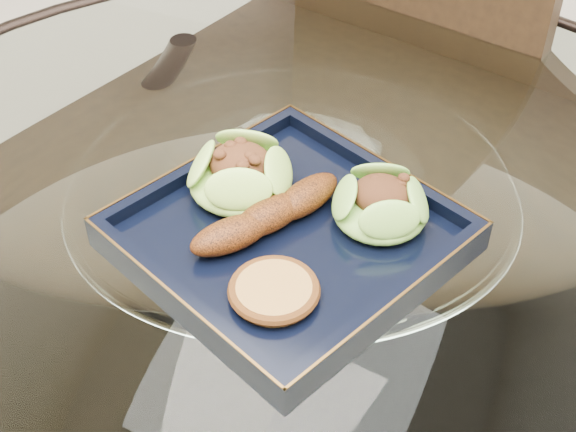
% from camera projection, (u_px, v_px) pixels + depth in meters
% --- Properties ---
extents(dining_table, '(1.13, 1.13, 0.77)m').
position_uv_depth(dining_table, '(291.00, 333.00, 0.90)').
color(dining_table, white).
rests_on(dining_table, ground).
extents(dining_chair, '(0.55, 0.55, 1.07)m').
position_uv_depth(dining_chair, '(343.00, 144.00, 1.16)').
color(dining_chair, black).
rests_on(dining_chair, ground).
extents(navy_plate, '(0.35, 0.35, 0.02)m').
position_uv_depth(navy_plate, '(288.00, 239.00, 0.76)').
color(navy_plate, black).
rests_on(navy_plate, dining_table).
extents(lettuce_wrap_left, '(0.11, 0.11, 0.04)m').
position_uv_depth(lettuce_wrap_left, '(240.00, 177.00, 0.79)').
color(lettuce_wrap_left, '#6FA730').
rests_on(lettuce_wrap_left, navy_plate).
extents(lettuce_wrap_right, '(0.09, 0.09, 0.03)m').
position_uv_depth(lettuce_wrap_right, '(380.00, 207.00, 0.76)').
color(lettuce_wrap_right, '#54952B').
rests_on(lettuce_wrap_right, navy_plate).
extents(roasted_plantain, '(0.11, 0.16, 0.03)m').
position_uv_depth(roasted_plantain, '(270.00, 215.00, 0.75)').
color(roasted_plantain, '#61290A').
rests_on(roasted_plantain, navy_plate).
extents(crumb_patty, '(0.09, 0.09, 0.01)m').
position_uv_depth(crumb_patty, '(274.00, 292.00, 0.69)').
color(crumb_patty, '#A97C38').
rests_on(crumb_patty, navy_plate).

